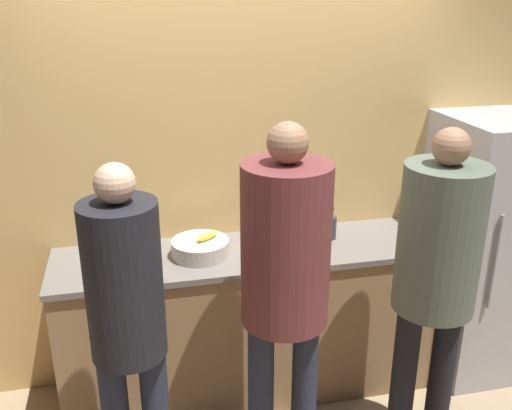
{
  "coord_description": "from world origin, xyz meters",
  "views": [
    {
      "loc": [
        -0.63,
        -2.6,
        2.37
      ],
      "look_at": [
        0.0,
        0.14,
        1.3
      ],
      "focal_mm": 40.0,
      "sensor_mm": 36.0,
      "label": 1
    }
  ],
  "objects_px": {
    "refrigerator": "(485,247)",
    "fruit_bowl": "(200,248)",
    "person_center": "(285,270)",
    "bottle_dark": "(330,226)",
    "cup_white": "(265,239)",
    "person_left": "(127,315)",
    "person_right": "(437,263)",
    "utensil_crock": "(271,224)"
  },
  "relations": [
    {
      "from": "utensil_crock",
      "to": "bottle_dark",
      "type": "distance_m",
      "value": 0.35
    },
    {
      "from": "fruit_bowl",
      "to": "utensil_crock",
      "type": "bearing_deg",
      "value": 22.99
    },
    {
      "from": "person_left",
      "to": "refrigerator",
      "type": "bearing_deg",
      "value": 15.68
    },
    {
      "from": "person_left",
      "to": "fruit_bowl",
      "type": "relative_size",
      "value": 5.29
    },
    {
      "from": "cup_white",
      "to": "person_center",
      "type": "bearing_deg",
      "value": -96.22
    },
    {
      "from": "person_right",
      "to": "utensil_crock",
      "type": "bearing_deg",
      "value": 126.38
    },
    {
      "from": "refrigerator",
      "to": "cup_white",
      "type": "height_order",
      "value": "refrigerator"
    },
    {
      "from": "person_left",
      "to": "bottle_dark",
      "type": "bearing_deg",
      "value": 31.06
    },
    {
      "from": "refrigerator",
      "to": "person_left",
      "type": "height_order",
      "value": "person_left"
    },
    {
      "from": "refrigerator",
      "to": "person_left",
      "type": "bearing_deg",
      "value": -164.32
    },
    {
      "from": "person_center",
      "to": "bottle_dark",
      "type": "bearing_deg",
      "value": 55.87
    },
    {
      "from": "refrigerator",
      "to": "utensil_crock",
      "type": "distance_m",
      "value": 1.38
    },
    {
      "from": "refrigerator",
      "to": "person_center",
      "type": "height_order",
      "value": "person_center"
    },
    {
      "from": "person_center",
      "to": "refrigerator",
      "type": "bearing_deg",
      "value": 21.98
    },
    {
      "from": "bottle_dark",
      "to": "cup_white",
      "type": "height_order",
      "value": "bottle_dark"
    },
    {
      "from": "person_right",
      "to": "fruit_bowl",
      "type": "height_order",
      "value": "person_right"
    },
    {
      "from": "person_center",
      "to": "cup_white",
      "type": "distance_m",
      "value": 0.72
    },
    {
      "from": "person_center",
      "to": "utensil_crock",
      "type": "height_order",
      "value": "person_center"
    },
    {
      "from": "refrigerator",
      "to": "fruit_bowl",
      "type": "bearing_deg",
      "value": 178.8
    },
    {
      "from": "person_right",
      "to": "utensil_crock",
      "type": "relative_size",
      "value": 6.09
    },
    {
      "from": "person_center",
      "to": "person_right",
      "type": "xyz_separation_m",
      "value": [
        0.77,
        -0.01,
        -0.04
      ]
    },
    {
      "from": "refrigerator",
      "to": "bottle_dark",
      "type": "relative_size",
      "value": 8.27
    },
    {
      "from": "person_left",
      "to": "cup_white",
      "type": "height_order",
      "value": "person_left"
    },
    {
      "from": "refrigerator",
      "to": "person_center",
      "type": "distance_m",
      "value": 1.64
    },
    {
      "from": "person_center",
      "to": "fruit_bowl",
      "type": "xyz_separation_m",
      "value": [
        -0.31,
        0.64,
        -0.14
      ]
    },
    {
      "from": "bottle_dark",
      "to": "person_left",
      "type": "bearing_deg",
      "value": -148.94
    },
    {
      "from": "cup_white",
      "to": "fruit_bowl",
      "type": "bearing_deg",
      "value": -172.11
    },
    {
      "from": "refrigerator",
      "to": "fruit_bowl",
      "type": "xyz_separation_m",
      "value": [
        -1.81,
        0.04,
        0.17
      ]
    },
    {
      "from": "utensil_crock",
      "to": "cup_white",
      "type": "relative_size",
      "value": 3.61
    },
    {
      "from": "person_center",
      "to": "bottle_dark",
      "type": "height_order",
      "value": "person_center"
    },
    {
      "from": "bottle_dark",
      "to": "refrigerator",
      "type": "bearing_deg",
      "value": -5.86
    },
    {
      "from": "refrigerator",
      "to": "fruit_bowl",
      "type": "distance_m",
      "value": 1.82
    },
    {
      "from": "person_right",
      "to": "cup_white",
      "type": "relative_size",
      "value": 21.99
    },
    {
      "from": "refrigerator",
      "to": "person_right",
      "type": "bearing_deg",
      "value": -139.47
    },
    {
      "from": "person_left",
      "to": "utensil_crock",
      "type": "distance_m",
      "value": 1.23
    },
    {
      "from": "person_center",
      "to": "fruit_bowl",
      "type": "bearing_deg",
      "value": 116.17
    },
    {
      "from": "bottle_dark",
      "to": "cup_white",
      "type": "distance_m",
      "value": 0.41
    },
    {
      "from": "fruit_bowl",
      "to": "bottle_dark",
      "type": "xyz_separation_m",
      "value": [
        0.79,
        0.07,
        0.03
      ]
    },
    {
      "from": "cup_white",
      "to": "utensil_crock",
      "type": "bearing_deg",
      "value": 62.74
    },
    {
      "from": "utensil_crock",
      "to": "bottle_dark",
      "type": "bearing_deg",
      "value": -21.6
    },
    {
      "from": "person_center",
      "to": "bottle_dark",
      "type": "relative_size",
      "value": 9.15
    },
    {
      "from": "refrigerator",
      "to": "bottle_dark",
      "type": "xyz_separation_m",
      "value": [
        -1.01,
        0.1,
        0.2
      ]
    }
  ]
}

